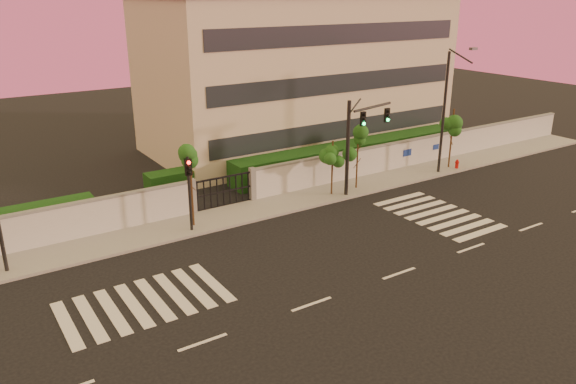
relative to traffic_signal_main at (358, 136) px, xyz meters
The scene contains 14 objects.
ground 11.52m from the traffic_signal_main, 118.78° to the right, with size 120.00×120.00×0.00m, color black.
sidewalk 6.55m from the traffic_signal_main, 169.19° to the left, with size 60.00×3.00×0.15m, color gray.
perimeter_wall 6.36m from the traffic_signal_main, 153.98° to the left, with size 60.00×0.36×2.20m.
hedge_row 7.31m from the traffic_signal_main, 127.75° to the left, with size 41.00×4.25×1.80m.
institutional_building 13.24m from the traffic_signal_main, 73.15° to the left, with size 24.40×12.40×12.25m.
road_markings 9.72m from the traffic_signal_main, 139.81° to the right, with size 57.00×7.62×0.02m.
street_tree_c 11.02m from the traffic_signal_main, behind, with size 1.42×1.13×4.68m.
street_tree_d 2.01m from the traffic_signal_main, 156.49° to the left, with size 1.33×1.06×3.63m.
street_tree_e 1.23m from the traffic_signal_main, 48.09° to the left, with size 1.30×1.03×4.25m.
street_tree_f 9.36m from the traffic_signal_main, ahead, with size 1.49×1.19×4.49m.
traffic_signal_main is the anchor object (origin of this frame).
traffic_signal_secondary 11.43m from the traffic_signal_main, behind, with size 0.33×0.33×4.30m.
streetlight_east 7.87m from the traffic_signal_main, ahead, with size 0.54×2.17×9.00m.
fire_hydrant 10.19m from the traffic_signal_main, ahead, with size 0.32×0.30×0.81m.
Camera 1 is at (-17.06, -16.71, 12.41)m, focal length 35.00 mm.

